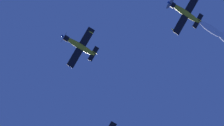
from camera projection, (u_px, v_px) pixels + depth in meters
airplane_lead at (79, 46)px, 68.31m from camera, size 7.89×7.60×3.45m
airplane_left_wingman at (184, 13)px, 67.77m from camera, size 8.00×7.60×3.10m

